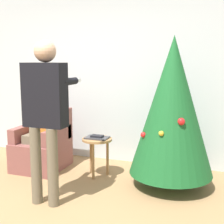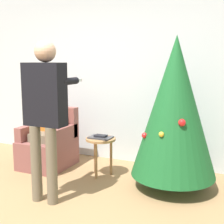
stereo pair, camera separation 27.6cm
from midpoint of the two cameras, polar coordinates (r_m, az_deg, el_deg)
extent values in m
cube|color=silver|center=(4.92, -2.83, 6.72)|extent=(8.00, 0.06, 2.70)
cylinder|color=brown|center=(4.10, 8.64, -12.06)|extent=(0.10, 0.10, 0.17)
cone|color=#195B28|center=(3.86, 8.98, 1.04)|extent=(1.04, 1.04, 1.71)
sphere|color=gold|center=(3.59, 6.83, -3.93)|extent=(0.06, 0.06, 0.06)
sphere|color=red|center=(3.59, 10.42, -1.75)|extent=(0.08, 0.08, 0.08)
sphere|color=red|center=(3.79, 3.67, -4.20)|extent=(0.07, 0.07, 0.07)
cube|color=brown|center=(4.78, -14.41, -7.56)|extent=(0.66, 0.74, 0.42)
cube|color=brown|center=(4.92, -12.65, -1.77)|extent=(0.66, 0.14, 0.46)
cube|color=brown|center=(4.85, -17.19, -3.61)|extent=(0.12, 0.67, 0.21)
cube|color=brown|center=(4.56, -11.77, -4.21)|extent=(0.12, 0.67, 0.21)
cylinder|color=#6B604C|center=(4.68, -16.81, -8.04)|extent=(0.11, 0.11, 0.42)
cylinder|color=#6B604C|center=(4.57, -14.76, -8.38)|extent=(0.11, 0.11, 0.42)
cube|color=#6B604C|center=(4.67, -14.88, -4.57)|extent=(0.32, 0.40, 0.12)
cube|color=orange|center=(4.73, -14.02, -0.52)|extent=(0.36, 0.20, 0.50)
sphere|color=tan|center=(4.68, -14.19, 3.70)|extent=(0.20, 0.20, 0.20)
cylinder|color=#6B604C|center=(3.62, -15.88, -9.40)|extent=(0.12, 0.12, 0.87)
cylinder|color=#6B604C|center=(3.51, -13.05, -9.90)|extent=(0.12, 0.12, 0.87)
cube|color=black|center=(3.44, -14.46, 3.01)|extent=(0.47, 0.20, 0.69)
sphere|color=tan|center=(3.46, -14.44, 10.71)|extent=(0.24, 0.24, 0.24)
cylinder|color=black|center=(3.70, -15.45, 5.53)|extent=(0.08, 0.30, 0.08)
cylinder|color=black|center=(3.49, -10.10, 5.51)|extent=(0.08, 0.30, 0.08)
cube|color=white|center=(3.65, -8.62, 5.72)|extent=(0.04, 0.14, 0.04)
cylinder|color=#A37547|center=(4.27, -4.61, -5.04)|extent=(0.41, 0.41, 0.03)
cylinder|color=#A37547|center=(4.22, -5.36, -8.98)|extent=(0.04, 0.04, 0.50)
cylinder|color=#A37547|center=(4.36, -2.67, -8.34)|extent=(0.04, 0.04, 0.50)
cylinder|color=#A37547|center=(4.46, -5.65, -7.98)|extent=(0.04, 0.04, 0.50)
cube|color=#38383D|center=(4.27, -4.61, -4.72)|extent=(0.31, 0.21, 0.02)
cube|color=black|center=(4.26, -4.61, -4.43)|extent=(0.16, 0.11, 0.02)
camera|label=1|loc=(0.14, -92.22, -0.37)|focal=50.00mm
camera|label=2|loc=(0.14, 87.78, 0.37)|focal=50.00mm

